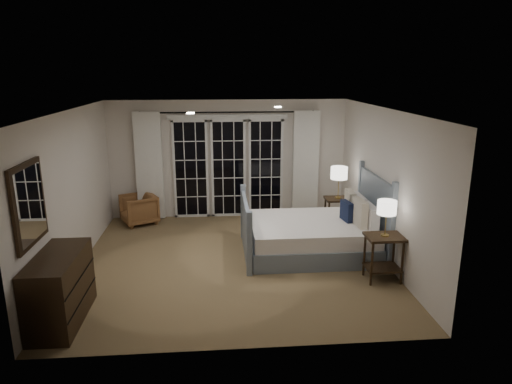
{
  "coord_description": "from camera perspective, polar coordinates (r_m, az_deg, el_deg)",
  "views": [
    {
      "loc": [
        -0.22,
        -7.08,
        3.09
      ],
      "look_at": [
        0.42,
        0.5,
        1.05
      ],
      "focal_mm": 32.0,
      "sensor_mm": 36.0,
      "label": 1
    }
  ],
  "objects": [
    {
      "name": "downlight_a",
      "position": [
        7.77,
        2.76,
        10.56
      ],
      "size": [
        0.12,
        0.12,
        0.01
      ],
      "primitive_type": "cylinder",
      "color": "white",
      "rests_on": "ceiling"
    },
    {
      "name": "bed",
      "position": [
        8.01,
        7.26,
        -5.23
      ],
      "size": [
        2.3,
        1.65,
        1.34
      ],
      "color": "slate",
      "rests_on": "floor"
    },
    {
      "name": "curtain_rod",
      "position": [
        9.52,
        -3.56,
        9.92
      ],
      "size": [
        3.5,
        0.03,
        0.03
      ],
      "primitive_type": "cylinder",
      "rotation": [
        0.0,
        1.57,
        0.0
      ],
      "color": "black",
      "rests_on": "wall_back"
    },
    {
      "name": "downlight_b",
      "position": [
        6.71,
        -8.19,
        9.73
      ],
      "size": [
        0.12,
        0.12,
        0.01
      ],
      "primitive_type": "cylinder",
      "color": "white",
      "rests_on": "ceiling"
    },
    {
      "name": "armchair",
      "position": [
        9.73,
        -14.43,
        -2.1
      ],
      "size": [
        0.89,
        0.88,
        0.61
      ],
      "primitive_type": "imported",
      "rotation": [
        0.0,
        0.0,
        -1.11
      ],
      "color": "brown",
      "rests_on": "floor"
    },
    {
      "name": "lamp_right",
      "position": [
        9.03,
        10.34,
        2.32
      ],
      "size": [
        0.33,
        0.33,
        0.63
      ],
      "color": "#B09046",
      "rests_on": "nightstand_right"
    },
    {
      "name": "wall_left",
      "position": [
        7.66,
        -22.01,
        -0.01
      ],
      "size": [
        0.02,
        5.0,
        2.5
      ],
      "primitive_type": "cube",
      "color": "silver",
      "rests_on": "floor"
    },
    {
      "name": "ceiling",
      "position": [
        7.1,
        -3.11,
        10.23
      ],
      "size": [
        5.0,
        5.0,
        0.0
      ],
      "primitive_type": "plane",
      "rotation": [
        3.14,
        0.0,
        0.0
      ],
      "color": "white",
      "rests_on": "wall_back"
    },
    {
      "name": "wall_back",
      "position": [
        9.75,
        -3.48,
        4.11
      ],
      "size": [
        5.0,
        0.02,
        2.5
      ],
      "primitive_type": "cube",
      "color": "silver",
      "rests_on": "floor"
    },
    {
      "name": "nightstand_right",
      "position": [
        9.21,
        10.13,
        -2.06
      ],
      "size": [
        0.49,
        0.4,
        0.64
      ],
      "color": "#2F200F",
      "rests_on": "floor"
    },
    {
      "name": "curtain_right",
      "position": [
        9.83,
        6.22,
        3.54
      ],
      "size": [
        0.55,
        0.1,
        2.25
      ],
      "primitive_type": "cube",
      "color": "white",
      "rests_on": "curtain_rod"
    },
    {
      "name": "curtain_left",
      "position": [
        9.76,
        -13.2,
        3.15
      ],
      "size": [
        0.55,
        0.1,
        2.25
      ],
      "primitive_type": "cube",
      "color": "white",
      "rests_on": "curtain_rod"
    },
    {
      "name": "wall_right",
      "position": [
        7.8,
        15.71,
        0.8
      ],
      "size": [
        0.02,
        5.0,
        2.5
      ],
      "primitive_type": "cube",
      "color": "silver",
      "rests_on": "floor"
    },
    {
      "name": "nightstand_left",
      "position": [
        7.15,
        15.66,
        -7.08
      ],
      "size": [
        0.55,
        0.44,
        0.71
      ],
      "color": "#2F200F",
      "rests_on": "floor"
    },
    {
      "name": "lamp_left",
      "position": [
        6.93,
        16.04,
        -1.94
      ],
      "size": [
        0.28,
        0.28,
        0.54
      ],
      "color": "#B09046",
      "rests_on": "nightstand_left"
    },
    {
      "name": "mirror",
      "position": [
        6.04,
        -26.51,
        -1.39
      ],
      "size": [
        0.05,
        0.85,
        1.0
      ],
      "color": "#2F200F",
      "rests_on": "wall_left"
    },
    {
      "name": "wall_front",
      "position": [
        4.94,
        -1.95,
        -6.88
      ],
      "size": [
        5.0,
        0.02,
        2.5
      ],
      "primitive_type": "cube",
      "color": "silver",
      "rests_on": "floor"
    },
    {
      "name": "french_doors",
      "position": [
        9.75,
        -3.46,
        3.14
      ],
      "size": [
        2.5,
        0.04,
        2.2
      ],
      "color": "black",
      "rests_on": "wall_back"
    },
    {
      "name": "floor",
      "position": [
        7.72,
        -2.84,
        -8.59
      ],
      "size": [
        5.0,
        5.0,
        0.0
      ],
      "primitive_type": "plane",
      "color": "brown",
      "rests_on": "ground"
    },
    {
      "name": "dresser",
      "position": [
        6.33,
        -23.3,
        -11.03
      ],
      "size": [
        0.53,
        1.25,
        0.89
      ],
      "color": "#2F200F",
      "rests_on": "floor"
    }
  ]
}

